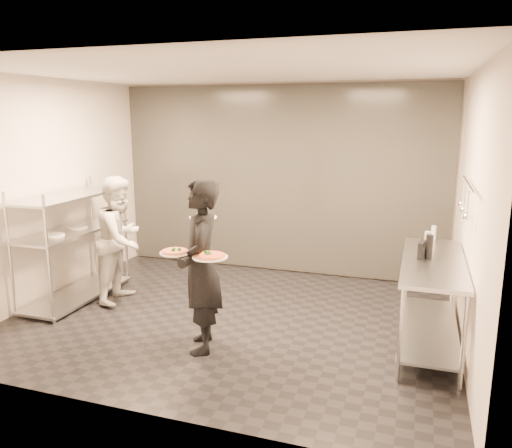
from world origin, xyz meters
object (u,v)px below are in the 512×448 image
(pos_monitor, at_px, (422,249))
(bottle_clear, at_px, (434,233))
(salad_plate, at_px, (203,216))
(prep_counter, at_px, (431,288))
(chef, at_px, (121,239))
(pizza_plate_far, at_px, (210,256))
(waiter, at_px, (201,266))
(pass_rack, at_px, (73,241))
(bottle_dark, at_px, (429,247))
(pizza_plate_near, at_px, (175,252))
(bottle_green, at_px, (428,244))

(pos_monitor, height_order, bottle_clear, bottle_clear)
(bottle_clear, bearing_deg, salad_plate, -149.69)
(prep_counter, height_order, bottle_clear, bottle_clear)
(chef, height_order, pizza_plate_far, chef)
(waiter, xyz_separation_m, bottle_clear, (2.19, 1.60, 0.14))
(pass_rack, relative_size, bottle_dark, 6.48)
(pos_monitor, bearing_deg, chef, -173.47)
(pass_rack, distance_m, salad_plate, 2.20)
(chef, xyz_separation_m, pizza_plate_near, (1.38, -1.17, 0.27))
(bottle_green, bearing_deg, pizza_plate_far, -149.50)
(salad_plate, xyz_separation_m, pos_monitor, (2.15, 0.58, -0.32))
(pass_rack, xyz_separation_m, chef, (0.60, 0.16, 0.03))
(salad_plate, height_order, pos_monitor, salad_plate)
(pizza_plate_far, relative_size, salad_plate, 1.18)
(salad_plate, height_order, bottle_clear, salad_plate)
(prep_counter, distance_m, pos_monitor, 0.40)
(pizza_plate_near, xyz_separation_m, pos_monitor, (2.23, 1.06, -0.06))
(chef, height_order, pos_monitor, chef)
(pizza_plate_far, distance_m, pos_monitor, 2.15)
(pizza_plate_far, bearing_deg, pass_rack, 156.96)
(pos_monitor, xyz_separation_m, bottle_clear, (0.12, 0.75, 0.01))
(chef, height_order, bottle_clear, chef)
(pizza_plate_near, xyz_separation_m, bottle_dark, (2.30, 1.03, -0.02))
(pizza_plate_near, xyz_separation_m, salad_plate, (0.08, 0.49, 0.26))
(chef, distance_m, bottle_clear, 3.80)
(pizza_plate_near, distance_m, pos_monitor, 2.47)
(pizza_plate_far, relative_size, bottle_green, 1.33)
(pass_rack, bearing_deg, pos_monitor, 0.67)
(pass_rack, height_order, chef, chef)
(waiter, bearing_deg, pizza_plate_near, -60.19)
(pizza_plate_far, relative_size, bottle_dark, 1.36)
(pass_rack, bearing_deg, salad_plate, -14.39)
(prep_counter, xyz_separation_m, bottle_green, (-0.07, 0.15, 0.42))
(pos_monitor, relative_size, bottle_green, 0.95)
(prep_counter, xyz_separation_m, waiter, (-2.19, -0.80, 0.25))
(pos_monitor, height_order, bottle_green, bottle_green)
(pizza_plate_near, distance_m, pizza_plate_far, 0.35)
(bottle_clear, bearing_deg, waiter, -143.90)
(bottle_green, bearing_deg, waiter, -156.03)
(pizza_plate_far, height_order, bottle_dark, bottle_dark)
(bottle_dark, bearing_deg, pass_rack, -179.79)
(pizza_plate_far, bearing_deg, prep_counter, 26.42)
(salad_plate, distance_m, bottle_clear, 2.66)
(pizza_plate_near, bearing_deg, salad_plate, 80.69)
(pizza_plate_near, xyz_separation_m, bottle_green, (2.29, 1.16, -0.02))
(waiter, distance_m, bottle_dark, 2.29)
(bottle_dark, bearing_deg, waiter, -159.21)
(bottle_clear, relative_size, bottle_dark, 0.73)
(prep_counter, xyz_separation_m, chef, (-3.73, 0.16, 0.17))
(pos_monitor, distance_m, bottle_dark, 0.08)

